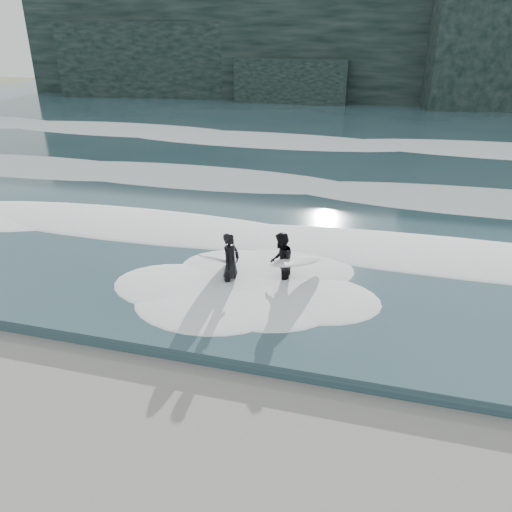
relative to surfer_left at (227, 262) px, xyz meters
name	(u,v)px	position (x,y,z in m)	size (l,w,h in m)	color
ground	(256,511)	(2.48, -6.26, -0.83)	(120.00, 120.00, 0.00)	olive
sea	(373,133)	(2.48, 22.74, -0.68)	(90.00, 52.00, 0.30)	#2B454E
headland	(389,46)	(2.48, 39.74, 4.17)	(70.00, 9.00, 10.00)	black
foam_near	(335,247)	(2.48, 2.74, -0.43)	(60.00, 3.20, 0.20)	white
foam_mid	(356,183)	(2.48, 9.74, -0.41)	(60.00, 4.00, 0.24)	white
foam_far	(369,141)	(2.48, 18.74, -0.38)	(60.00, 4.80, 0.30)	white
surfer_left	(227,262)	(0.00, 0.00, 0.00)	(1.02, 1.91, 1.65)	black
surfer_right	(284,262)	(1.39, 0.47, -0.02)	(1.46, 2.28, 1.60)	black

